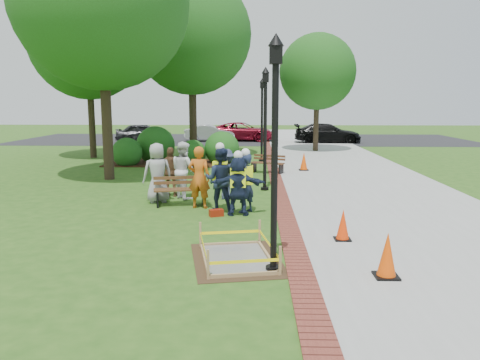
{
  "coord_description": "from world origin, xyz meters",
  "views": [
    {
      "loc": [
        0.9,
        -11.26,
        3.12
      ],
      "look_at": [
        0.5,
        1.2,
        1.0
      ],
      "focal_mm": 35.0,
      "sensor_mm": 36.0,
      "label": 1
    }
  ],
  "objects_px": {
    "hivis_worker_a": "(238,183)",
    "hivis_worker_c": "(220,177)",
    "bench_near": "(181,196)",
    "hivis_worker_b": "(245,181)",
    "lamp_near": "(275,137)",
    "cone_front": "(387,256)",
    "wet_concrete_pad": "(237,249)"
  },
  "relations": [
    {
      "from": "bench_near",
      "to": "hivis_worker_b",
      "type": "relative_size",
      "value": 0.92
    },
    {
      "from": "bench_near",
      "to": "hivis_worker_b",
      "type": "height_order",
      "value": "hivis_worker_b"
    },
    {
      "from": "lamp_near",
      "to": "hivis_worker_c",
      "type": "relative_size",
      "value": 2.17
    },
    {
      "from": "lamp_near",
      "to": "hivis_worker_b",
      "type": "relative_size",
      "value": 2.34
    },
    {
      "from": "wet_concrete_pad",
      "to": "bench_near",
      "type": "height_order",
      "value": "bench_near"
    },
    {
      "from": "wet_concrete_pad",
      "to": "hivis_worker_b",
      "type": "distance_m",
      "value": 4.09
    },
    {
      "from": "wet_concrete_pad",
      "to": "hivis_worker_c",
      "type": "bearing_deg",
      "value": 98.57
    },
    {
      "from": "hivis_worker_a",
      "to": "hivis_worker_c",
      "type": "relative_size",
      "value": 0.91
    },
    {
      "from": "bench_near",
      "to": "cone_front",
      "type": "bearing_deg",
      "value": -51.36
    },
    {
      "from": "bench_near",
      "to": "hivis_worker_c",
      "type": "distance_m",
      "value": 1.56
    },
    {
      "from": "cone_front",
      "to": "lamp_near",
      "type": "bearing_deg",
      "value": 172.52
    },
    {
      "from": "cone_front",
      "to": "hivis_worker_b",
      "type": "distance_m",
      "value": 5.58
    },
    {
      "from": "lamp_near",
      "to": "cone_front",
      "type": "bearing_deg",
      "value": -7.48
    },
    {
      "from": "wet_concrete_pad",
      "to": "cone_front",
      "type": "height_order",
      "value": "cone_front"
    },
    {
      "from": "wet_concrete_pad",
      "to": "lamp_near",
      "type": "xyz_separation_m",
      "value": [
        0.7,
        -0.61,
        2.25
      ]
    },
    {
      "from": "bench_near",
      "to": "hivis_worker_b",
      "type": "bearing_deg",
      "value": -22.64
    },
    {
      "from": "hivis_worker_a",
      "to": "hivis_worker_b",
      "type": "bearing_deg",
      "value": 60.9
    },
    {
      "from": "hivis_worker_b",
      "to": "bench_near",
      "type": "bearing_deg",
      "value": 157.36
    },
    {
      "from": "lamp_near",
      "to": "bench_near",
      "type": "bearing_deg",
      "value": 115.27
    },
    {
      "from": "wet_concrete_pad",
      "to": "hivis_worker_a",
      "type": "xyz_separation_m",
      "value": [
        -0.1,
        3.69,
        0.66
      ]
    },
    {
      "from": "hivis_worker_a",
      "to": "lamp_near",
      "type": "bearing_deg",
      "value": -79.41
    },
    {
      "from": "wet_concrete_pad",
      "to": "hivis_worker_a",
      "type": "distance_m",
      "value": 3.75
    },
    {
      "from": "hivis_worker_a",
      "to": "hivis_worker_b",
      "type": "distance_m",
      "value": 0.4
    },
    {
      "from": "bench_near",
      "to": "lamp_near",
      "type": "distance_m",
      "value": 6.43
    },
    {
      "from": "bench_near",
      "to": "hivis_worker_c",
      "type": "bearing_deg",
      "value": -27.07
    },
    {
      "from": "cone_front",
      "to": "lamp_near",
      "type": "height_order",
      "value": "lamp_near"
    },
    {
      "from": "cone_front",
      "to": "hivis_worker_c",
      "type": "height_order",
      "value": "hivis_worker_c"
    },
    {
      "from": "bench_near",
      "to": "hivis_worker_c",
      "type": "height_order",
      "value": "hivis_worker_c"
    },
    {
      "from": "hivis_worker_a",
      "to": "hivis_worker_c",
      "type": "distance_m",
      "value": 0.76
    },
    {
      "from": "wet_concrete_pad",
      "to": "hivis_worker_c",
      "type": "relative_size",
      "value": 1.31
    },
    {
      "from": "wet_concrete_pad",
      "to": "cone_front",
      "type": "distance_m",
      "value": 2.84
    },
    {
      "from": "hivis_worker_a",
      "to": "hivis_worker_c",
      "type": "xyz_separation_m",
      "value": [
        -0.53,
        0.53,
        0.08
      ]
    }
  ]
}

